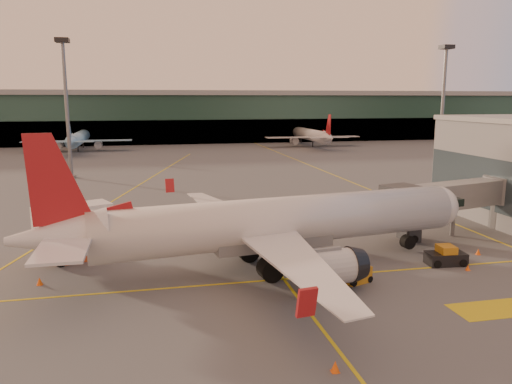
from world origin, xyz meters
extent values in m
plane|color=#4C4F54|center=(0.00, 0.00, 0.00)|extent=(600.00, 600.00, 0.00)
cube|color=gold|center=(0.00, 5.00, 0.01)|extent=(80.00, 0.25, 0.01)
cube|color=gold|center=(-10.00, 45.00, 0.01)|extent=(31.30, 115.98, 0.01)
cube|color=gold|center=(30.00, 70.00, 0.01)|extent=(0.25, 160.00, 0.01)
cube|color=gold|center=(5.00, -8.00, 0.01)|extent=(0.25, 30.00, 0.01)
cube|color=gold|center=(18.00, -4.00, 0.01)|extent=(6.00, 3.00, 0.01)
cube|color=#19382D|center=(0.00, 142.00, 8.00)|extent=(400.00, 18.00, 16.00)
cube|color=gray|center=(0.00, 142.00, 16.80)|extent=(400.00, 20.00, 1.60)
cube|color=black|center=(0.00, 133.50, 4.00)|extent=(400.00, 1.00, 8.00)
cube|color=#2D3D47|center=(33.05, 18.00, 5.00)|extent=(0.30, 21.60, 6.00)
cylinder|color=slate|center=(-20.00, 66.00, 12.50)|extent=(0.70, 0.70, 25.00)
cube|color=black|center=(-20.00, 66.00, 25.20)|extent=(2.40, 2.40, 0.80)
cube|color=slate|center=(-20.00, 66.00, 0.25)|extent=(1.60, 1.60, 0.50)
cylinder|color=slate|center=(55.00, 62.00, 12.50)|extent=(0.70, 0.70, 25.00)
cube|color=black|center=(55.00, 62.00, 25.20)|extent=(2.40, 2.40, 0.80)
cube|color=slate|center=(55.00, 62.00, 0.25)|extent=(1.60, 1.60, 0.50)
cylinder|color=silver|center=(5.81, 8.05, 4.23)|extent=(33.18, 8.81, 4.23)
sphere|color=silver|center=(22.10, 10.36, 4.23)|extent=(4.14, 4.14, 4.14)
cube|color=black|center=(23.29, 10.53, 4.75)|extent=(2.27, 2.99, 0.74)
cone|color=silver|center=(-12.48, 5.45, 4.54)|extent=(7.72, 4.99, 4.01)
cube|color=silver|center=(-11.57, 1.93, 4.65)|extent=(3.42, 6.83, 0.21)
cylinder|color=silver|center=(7.50, 1.80, 1.90)|extent=(4.76, 3.34, 2.75)
cylinder|color=black|center=(3.81, 4.99, 0.95)|extent=(2.09, 1.73, 1.90)
cylinder|color=black|center=(3.81, 4.99, 1.53)|extent=(0.38, 0.38, 1.16)
cube|color=silver|center=(-12.59, 9.09, 4.65)|extent=(5.17, 7.50, 0.21)
cylinder|color=silver|center=(5.70, 14.52, 1.90)|extent=(4.76, 3.34, 2.75)
cylinder|color=black|center=(3.04, 10.43, 0.95)|extent=(2.09, 1.73, 1.90)
cylinder|color=black|center=(3.04, 10.43, 1.53)|extent=(0.38, 0.38, 1.16)
cube|color=slate|center=(4.61, 7.88, 2.85)|extent=(10.81, 4.81, 1.69)
cylinder|color=black|center=(18.92, 9.91, 0.95)|extent=(1.44, 1.02, 1.33)
cube|color=slate|center=(26.55, 14.03, 4.53)|extent=(15.56, 6.45, 2.70)
cube|color=#2D3035|center=(19.60, 12.67, 4.53)|extent=(4.16, 4.16, 3.00)
cube|color=#2D3035|center=(21.10, 13.57, 1.20)|extent=(1.60, 2.40, 2.40)
cylinder|color=black|center=(21.10, 12.47, 0.40)|extent=(0.80, 0.40, 0.80)
cylinder|color=black|center=(21.10, 14.67, 0.40)|extent=(0.80, 0.40, 0.80)
cylinder|color=slate|center=(26.55, 14.03, 1.61)|extent=(0.50, 0.50, 3.23)
cylinder|color=slate|center=(34.00, 16.00, 4.53)|extent=(4.40, 4.40, 3.00)
cylinder|color=slate|center=(34.00, 16.00, 1.61)|extent=(2.40, 2.40, 3.23)
cube|color=#C6461C|center=(-12.28, 14.32, 0.86)|extent=(4.48, 4.02, 1.72)
cube|color=silver|center=(-12.59, 14.18, 3.55)|extent=(7.24, 5.36, 3.21)
cylinder|color=black|center=(-13.59, 12.22, 0.52)|extent=(1.10, 0.79, 1.03)
cylinder|color=black|center=(-9.83, 13.93, 0.52)|extent=(1.10, 0.79, 1.03)
cube|color=#BA7717|center=(10.65, 3.08, 0.65)|extent=(2.50, 1.98, 1.31)
cylinder|color=black|center=(10.02, 2.27, 0.27)|extent=(0.61, 0.44, 0.54)
cylinder|color=black|center=(11.65, 2.87, 0.27)|extent=(0.61, 0.44, 0.54)
cube|color=black|center=(20.30, 5.54, 0.55)|extent=(3.57, 2.10, 1.11)
cube|color=#BA7717|center=(20.30, 5.54, 1.31)|extent=(1.54, 1.72, 0.91)
cylinder|color=black|center=(19.02, 4.84, 0.35)|extent=(0.73, 0.36, 0.71)
cylinder|color=black|center=(21.43, 4.64, 0.35)|extent=(0.73, 0.36, 0.71)
cone|color=#FE5C0D|center=(25.04, 7.47, 0.29)|extent=(0.46, 0.46, 0.58)
cube|color=#FE5C0D|center=(25.04, 7.47, 0.02)|extent=(0.40, 0.40, 0.03)
cone|color=#FE5C0D|center=(-14.54, 7.93, 0.32)|extent=(0.50, 0.50, 0.64)
cube|color=#FE5C0D|center=(-14.54, 7.93, 0.02)|extent=(0.43, 0.43, 0.03)
cone|color=#FE5C0D|center=(3.95, -9.39, 0.32)|extent=(0.51, 0.51, 0.64)
cube|color=#FE5C0D|center=(3.95, -9.39, 0.02)|extent=(0.44, 0.44, 0.03)
cone|color=#FE5C0D|center=(4.81, 25.82, 0.28)|extent=(0.44, 0.44, 0.56)
cube|color=#FE5C0D|center=(4.81, 25.82, 0.02)|extent=(0.38, 0.38, 0.03)
cone|color=#FE5C0D|center=(21.29, 3.69, 0.25)|extent=(0.40, 0.40, 0.50)
cube|color=#FE5C0D|center=(21.29, 3.69, 0.01)|extent=(0.34, 0.34, 0.03)
camera|label=1|loc=(-5.61, -32.94, 14.71)|focal=35.00mm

